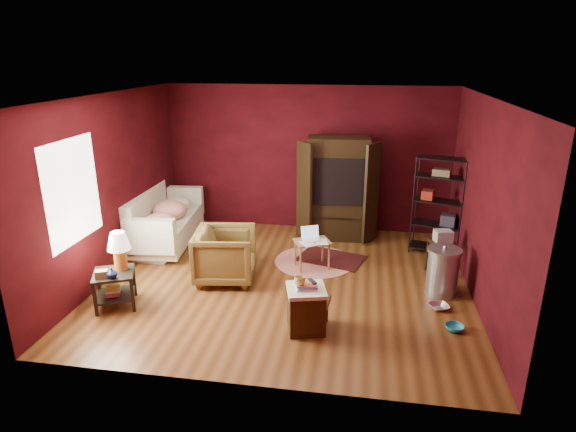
{
  "coord_description": "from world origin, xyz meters",
  "views": [
    {
      "loc": [
        1.11,
        -6.65,
        3.37
      ],
      "look_at": [
        0.0,
        0.2,
        1.0
      ],
      "focal_mm": 30.0,
      "sensor_mm": 36.0,
      "label": 1
    }
  ],
  "objects_px": {
    "hamper": "(306,308)",
    "laptop_desk": "(312,244)",
    "side_table": "(117,262)",
    "armchair": "(225,253)",
    "tv_armoire": "(337,187)",
    "sofa": "(166,225)",
    "wire_shelving": "(439,202)"
  },
  "relations": [
    {
      "from": "hamper",
      "to": "tv_armoire",
      "type": "height_order",
      "value": "tv_armoire"
    },
    {
      "from": "armchair",
      "to": "side_table",
      "type": "xyz_separation_m",
      "value": [
        -1.26,
        -0.97,
        0.18
      ]
    },
    {
      "from": "laptop_desk",
      "to": "side_table",
      "type": "bearing_deg",
      "value": -171.53
    },
    {
      "from": "sofa",
      "to": "hamper",
      "type": "bearing_deg",
      "value": -129.79
    },
    {
      "from": "side_table",
      "to": "hamper",
      "type": "height_order",
      "value": "side_table"
    },
    {
      "from": "side_table",
      "to": "wire_shelving",
      "type": "distance_m",
      "value": 5.29
    },
    {
      "from": "armchair",
      "to": "tv_armoire",
      "type": "distance_m",
      "value": 2.66
    },
    {
      "from": "hamper",
      "to": "tv_armoire",
      "type": "bearing_deg",
      "value": 87.19
    },
    {
      "from": "sofa",
      "to": "laptop_desk",
      "type": "relative_size",
      "value": 2.74
    },
    {
      "from": "sofa",
      "to": "hamper",
      "type": "distance_m",
      "value": 3.83
    },
    {
      "from": "hamper",
      "to": "tv_armoire",
      "type": "xyz_separation_m",
      "value": [
        0.16,
        3.3,
        0.7
      ]
    },
    {
      "from": "hamper",
      "to": "laptop_desk",
      "type": "xyz_separation_m",
      "value": [
        -0.14,
        1.87,
        0.12
      ]
    },
    {
      "from": "sofa",
      "to": "hamper",
      "type": "height_order",
      "value": "sofa"
    },
    {
      "from": "sofa",
      "to": "tv_armoire",
      "type": "distance_m",
      "value": 3.23
    },
    {
      "from": "tv_armoire",
      "to": "wire_shelving",
      "type": "relative_size",
      "value": 1.12
    },
    {
      "from": "sofa",
      "to": "wire_shelving",
      "type": "bearing_deg",
      "value": -84.98
    },
    {
      "from": "armchair",
      "to": "hamper",
      "type": "xyz_separation_m",
      "value": [
        1.4,
        -1.22,
        -0.15
      ]
    },
    {
      "from": "side_table",
      "to": "wire_shelving",
      "type": "bearing_deg",
      "value": 29.46
    },
    {
      "from": "hamper",
      "to": "wire_shelving",
      "type": "relative_size",
      "value": 0.39
    },
    {
      "from": "armchair",
      "to": "tv_armoire",
      "type": "xyz_separation_m",
      "value": [
        1.57,
        2.09,
        0.55
      ]
    },
    {
      "from": "side_table",
      "to": "wire_shelving",
      "type": "xyz_separation_m",
      "value": [
        4.6,
        2.6,
        0.31
      ]
    },
    {
      "from": "armchair",
      "to": "wire_shelving",
      "type": "bearing_deg",
      "value": -71.87
    },
    {
      "from": "armchair",
      "to": "hamper",
      "type": "relative_size",
      "value": 1.35
    },
    {
      "from": "side_table",
      "to": "sofa",
      "type": "bearing_deg",
      "value": 96.16
    },
    {
      "from": "sofa",
      "to": "laptop_desk",
      "type": "bearing_deg",
      "value": -101.91
    },
    {
      "from": "tv_armoire",
      "to": "wire_shelving",
      "type": "bearing_deg",
      "value": -19.0
    },
    {
      "from": "sofa",
      "to": "laptop_desk",
      "type": "height_order",
      "value": "sofa"
    },
    {
      "from": "side_table",
      "to": "tv_armoire",
      "type": "distance_m",
      "value": 4.18
    },
    {
      "from": "laptop_desk",
      "to": "tv_armoire",
      "type": "xyz_separation_m",
      "value": [
        0.3,
        1.44,
        0.58
      ]
    },
    {
      "from": "sofa",
      "to": "side_table",
      "type": "bearing_deg",
      "value": -172.98
    },
    {
      "from": "armchair",
      "to": "hamper",
      "type": "height_order",
      "value": "armchair"
    },
    {
      "from": "armchair",
      "to": "hamper",
      "type": "distance_m",
      "value": 1.87
    }
  ]
}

